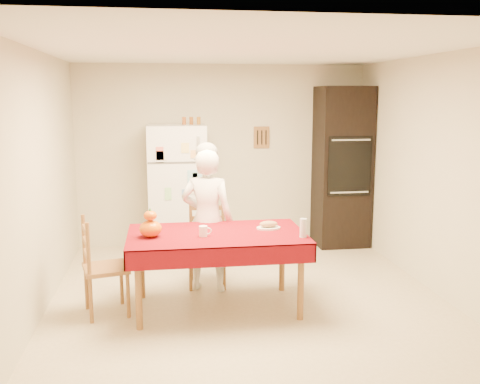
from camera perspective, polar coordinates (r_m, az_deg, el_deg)
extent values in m
plane|color=tan|center=(5.60, 0.87, -11.44)|extent=(4.50, 4.50, 0.00)
cube|color=beige|center=(7.48, -1.87, 3.91)|extent=(4.00, 0.02, 2.50)
cube|color=beige|center=(3.11, 7.62, -4.94)|extent=(4.00, 0.02, 2.50)
cube|color=beige|center=(5.33, -20.83, 0.75)|extent=(0.02, 4.50, 2.50)
cube|color=beige|center=(5.93, 20.37, 1.66)|extent=(0.02, 4.50, 2.50)
cube|color=white|center=(5.23, 0.95, 14.98)|extent=(4.00, 4.50, 0.02)
cube|color=brown|center=(7.52, 2.32, 5.85)|extent=(0.22, 0.02, 0.30)
cube|color=white|center=(7.12, -6.72, 0.28)|extent=(0.75, 0.70, 1.70)
cube|color=silver|center=(6.69, -4.47, 4.88)|extent=(0.03, 0.03, 0.25)
cube|color=silver|center=(6.80, -4.38, -1.43)|extent=(0.03, 0.03, 0.60)
cube|color=black|center=(7.55, 10.82, 2.64)|extent=(0.70, 0.60, 2.20)
cube|color=black|center=(7.25, 11.63, 2.72)|extent=(0.59, 0.02, 0.80)
cylinder|color=brown|center=(4.90, -10.78, -10.38)|extent=(0.06, 0.06, 0.71)
cylinder|color=brown|center=(5.64, -10.46, -7.63)|extent=(0.06, 0.06, 0.71)
cylinder|color=brown|center=(5.05, 6.50, -9.64)|extent=(0.06, 0.06, 0.71)
cylinder|color=brown|center=(5.77, 4.50, -7.08)|extent=(0.06, 0.06, 0.71)
cube|color=brown|center=(5.18, -2.51, -4.74)|extent=(1.60, 0.90, 0.04)
cube|color=#5B0509|center=(5.17, -2.51, -4.46)|extent=(1.70, 1.00, 0.01)
cylinder|color=brown|center=(5.80, -5.29, -8.45)|extent=(0.04, 0.04, 0.43)
cylinder|color=brown|center=(6.12, -5.20, -7.44)|extent=(0.04, 0.04, 0.43)
cylinder|color=brown|center=(5.80, -1.69, -8.42)|extent=(0.04, 0.04, 0.43)
cylinder|color=brown|center=(6.12, -1.80, -7.41)|extent=(0.04, 0.04, 0.43)
cube|color=brown|center=(5.89, -3.52, -5.74)|extent=(0.45, 0.43, 0.04)
cube|color=brown|center=(5.99, -3.55, -3.00)|extent=(0.36, 0.06, 0.50)
cylinder|color=brown|center=(5.22, -11.84, -10.78)|extent=(0.04, 0.04, 0.43)
cylinder|color=brown|center=(5.17, -15.62, -11.12)|extent=(0.04, 0.04, 0.43)
cylinder|color=brown|center=(5.55, -12.52, -9.51)|extent=(0.04, 0.04, 0.43)
cylinder|color=brown|center=(5.51, -16.06, -9.82)|extent=(0.04, 0.04, 0.43)
cube|color=brown|center=(5.28, -14.12, -7.90)|extent=(0.49, 0.50, 0.04)
cube|color=brown|center=(5.19, -16.10, -5.42)|extent=(0.11, 0.36, 0.50)
imported|color=white|center=(5.69, -3.51, -3.01)|extent=(0.65, 0.53, 1.53)
cylinder|color=white|center=(5.04, -3.94, -4.19)|extent=(0.08, 0.08, 0.10)
ellipsoid|color=#CE5104|center=(5.07, -9.51, -3.88)|extent=(0.21, 0.21, 0.16)
ellipsoid|color=#D45905|center=(5.04, -9.55, -2.50)|extent=(0.12, 0.12, 0.09)
cylinder|color=silver|center=(5.03, 6.76, -3.82)|extent=(0.07, 0.07, 0.18)
cylinder|color=white|center=(5.33, 3.06, -3.85)|extent=(0.24, 0.24, 0.02)
ellipsoid|color=#976F4A|center=(5.32, 3.06, -3.43)|extent=(0.18, 0.10, 0.06)
cylinder|color=#96491B|center=(7.08, -5.98, 7.57)|extent=(0.05, 0.05, 0.10)
cylinder|color=brown|center=(7.09, -5.22, 7.58)|extent=(0.05, 0.05, 0.10)
cylinder|color=#975F1B|center=(7.09, -4.43, 7.60)|extent=(0.05, 0.05, 0.10)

